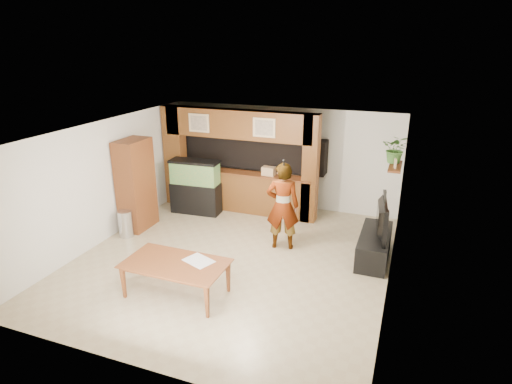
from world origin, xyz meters
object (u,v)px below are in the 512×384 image
at_px(dining_table, 175,280).
at_px(aquarium, 196,187).
at_px(person, 283,206).
at_px(television, 377,217).
at_px(pantry_cabinet, 136,185).

bearing_deg(dining_table, aquarium, 112.96).
bearing_deg(person, dining_table, 49.96).
distance_m(aquarium, dining_table, 3.82).
xyz_separation_m(television, dining_table, (-3.05, -2.60, -0.58)).
distance_m(television, person, 1.89).
xyz_separation_m(aquarium, dining_table, (1.47, -3.51, -0.36)).
height_order(aquarium, person, person).
distance_m(television, dining_table, 4.05).
distance_m(aquarium, person, 2.87).
xyz_separation_m(aquarium, person, (2.63, -1.11, 0.26)).
bearing_deg(aquarium, television, -14.98).
distance_m(pantry_cabinet, person, 3.47).
relative_size(aquarium, dining_table, 0.78).
distance_m(pantry_cabinet, aquarium, 1.58).
height_order(aquarium, television, aquarium).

